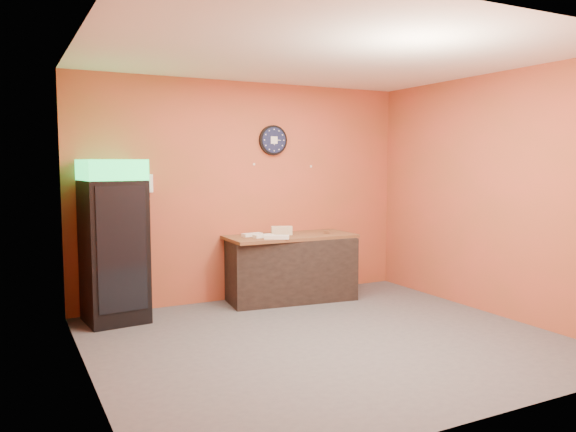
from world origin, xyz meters
TOP-DOWN VIEW (x-y plane):
  - floor at (0.00, 0.00)m, footprint 4.50×4.50m
  - back_wall at (0.00, 2.00)m, footprint 4.50×0.02m
  - left_wall at (-2.25, 0.00)m, footprint 0.02×4.00m
  - right_wall at (2.25, 0.00)m, footprint 0.02×4.00m
  - ceiling at (0.00, 0.00)m, footprint 4.50×4.00m
  - beverage_cooler at (-1.76, 1.61)m, footprint 0.69×0.70m
  - prep_counter at (0.45, 1.64)m, footprint 1.68×0.90m
  - wall_clock at (0.37, 1.97)m, footprint 0.39×0.06m
  - wall_phone at (-1.29, 1.95)m, footprint 0.12×0.10m
  - butcher_paper at (0.45, 1.64)m, footprint 1.67×0.76m
  - sub_roll_stack at (0.34, 1.68)m, footprint 0.28×0.17m
  - wrapped_sandwich_left at (0.04, 1.58)m, footprint 0.27×0.14m
  - wrapped_sandwich_mid at (0.13, 1.38)m, footprint 0.32×0.25m
  - wrapped_sandwich_right at (-0.04, 1.75)m, footprint 0.28×0.15m
  - kitchen_tool at (0.41, 1.73)m, footprint 0.06×0.06m

SIDE VIEW (x-z plane):
  - floor at x=0.00m, z-range 0.00..0.00m
  - prep_counter at x=0.45m, z-range 0.00..0.80m
  - butcher_paper at x=0.45m, z-range 0.80..0.84m
  - wrapped_sandwich_left at x=0.04m, z-range 0.84..0.88m
  - wrapped_sandwich_right at x=-0.04m, z-range 0.84..0.88m
  - wrapped_sandwich_mid at x=0.13m, z-range 0.84..0.89m
  - kitchen_tool at x=0.41m, z-range 0.84..0.91m
  - beverage_cooler at x=-1.76m, z-range -0.02..1.78m
  - sub_roll_stack at x=0.34m, z-range 0.84..0.96m
  - back_wall at x=0.00m, z-range 0.00..2.80m
  - left_wall at x=-2.25m, z-range 0.00..2.80m
  - right_wall at x=2.25m, z-range 0.00..2.80m
  - wall_phone at x=-1.29m, z-range 1.42..1.63m
  - wall_clock at x=0.37m, z-range 1.87..2.26m
  - ceiling at x=0.00m, z-range 2.79..2.81m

